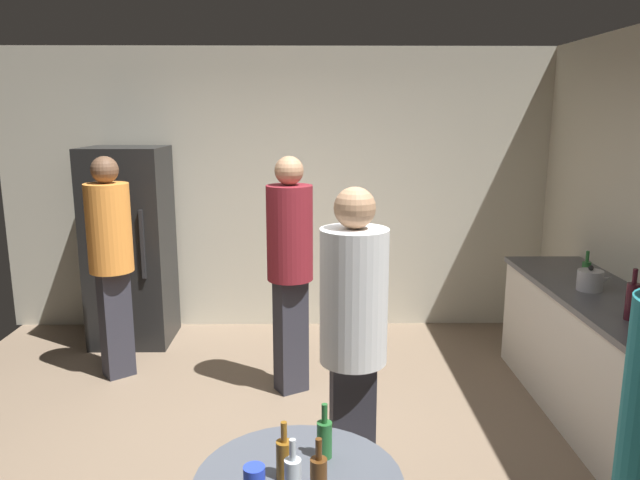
{
  "coord_description": "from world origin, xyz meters",
  "views": [
    {
      "loc": [
        0.33,
        -3.15,
        2.09
      ],
      "look_at": [
        0.38,
        0.59,
        1.3
      ],
      "focal_mm": 33.55,
      "sensor_mm": 36.0,
      "label": 1
    }
  ],
  "objects_px": {
    "person_in_maroon_shirt": "(290,257)",
    "beer_bottle_on_counter": "(586,271)",
    "wine_bottle_on_counter": "(632,300)",
    "beer_bottle_green": "(324,438)",
    "beer_bottle_brown": "(319,476)",
    "person_in_orange_shirt": "(111,250)",
    "beer_bottle_amber": "(284,458)",
    "refrigerator": "(130,246)",
    "kettle": "(590,280)",
    "beer_bottle_clear": "(293,477)",
    "person_in_white_shirt": "(353,330)"
  },
  "relations": [
    {
      "from": "wine_bottle_on_counter",
      "to": "beer_bottle_on_counter",
      "type": "bearing_deg",
      "value": 83.36
    },
    {
      "from": "beer_bottle_amber",
      "to": "person_in_maroon_shirt",
      "type": "xyz_separation_m",
      "value": [
        -0.06,
        2.25,
        0.24
      ]
    },
    {
      "from": "beer_bottle_on_counter",
      "to": "beer_bottle_clear",
      "type": "height_order",
      "value": "beer_bottle_on_counter"
    },
    {
      "from": "beer_bottle_on_counter",
      "to": "person_in_white_shirt",
      "type": "height_order",
      "value": "person_in_white_shirt"
    },
    {
      "from": "person_in_white_shirt",
      "to": "person_in_orange_shirt",
      "type": "distance_m",
      "value": 2.48
    },
    {
      "from": "beer_bottle_amber",
      "to": "person_in_orange_shirt",
      "type": "distance_m",
      "value": 2.93
    },
    {
      "from": "beer_bottle_brown",
      "to": "person_in_maroon_shirt",
      "type": "distance_m",
      "value": 2.38
    },
    {
      "from": "beer_bottle_amber",
      "to": "beer_bottle_brown",
      "type": "distance_m",
      "value": 0.17
    },
    {
      "from": "kettle",
      "to": "person_in_maroon_shirt",
      "type": "xyz_separation_m",
      "value": [
        -2.07,
        0.36,
        0.08
      ]
    },
    {
      "from": "refrigerator",
      "to": "beer_bottle_amber",
      "type": "xyz_separation_m",
      "value": [
        1.56,
        -3.31,
        -0.08
      ]
    },
    {
      "from": "refrigerator",
      "to": "beer_bottle_on_counter",
      "type": "bearing_deg",
      "value": -18.7
    },
    {
      "from": "person_in_white_shirt",
      "to": "beer_bottle_on_counter",
      "type": "bearing_deg",
      "value": 121.33
    },
    {
      "from": "refrigerator",
      "to": "beer_bottle_on_counter",
      "type": "xyz_separation_m",
      "value": [
        3.63,
        -1.23,
        0.08
      ]
    },
    {
      "from": "kettle",
      "to": "beer_bottle_brown",
      "type": "relative_size",
      "value": 1.06
    },
    {
      "from": "beer_bottle_on_counter",
      "to": "beer_bottle_amber",
      "type": "xyz_separation_m",
      "value": [
        -2.07,
        -2.09,
        -0.17
      ]
    },
    {
      "from": "kettle",
      "to": "refrigerator",
      "type": "bearing_deg",
      "value": 158.16
    },
    {
      "from": "wine_bottle_on_counter",
      "to": "person_in_orange_shirt",
      "type": "bearing_deg",
      "value": 160.17
    },
    {
      "from": "kettle",
      "to": "person_in_orange_shirt",
      "type": "relative_size",
      "value": 0.14
    },
    {
      "from": "beer_bottle_on_counter",
      "to": "refrigerator",
      "type": "bearing_deg",
      "value": 161.3
    },
    {
      "from": "refrigerator",
      "to": "person_in_orange_shirt",
      "type": "height_order",
      "value": "refrigerator"
    },
    {
      "from": "person_in_white_shirt",
      "to": "kettle",
      "type": "bearing_deg",
      "value": 117.72
    },
    {
      "from": "refrigerator",
      "to": "kettle",
      "type": "xyz_separation_m",
      "value": [
        3.57,
        -1.43,
        0.07
      ]
    },
    {
      "from": "beer_bottle_on_counter",
      "to": "beer_bottle_amber",
      "type": "height_order",
      "value": "beer_bottle_on_counter"
    },
    {
      "from": "refrigerator",
      "to": "kettle",
      "type": "height_order",
      "value": "refrigerator"
    },
    {
      "from": "beer_bottle_on_counter",
      "to": "person_in_orange_shirt",
      "type": "distance_m",
      "value": 3.57
    },
    {
      "from": "beer_bottle_clear",
      "to": "wine_bottle_on_counter",
      "type": "bearing_deg",
      "value": 35.89
    },
    {
      "from": "beer_bottle_amber",
      "to": "beer_bottle_green",
      "type": "distance_m",
      "value": 0.21
    },
    {
      "from": "wine_bottle_on_counter",
      "to": "beer_bottle_amber",
      "type": "bearing_deg",
      "value": -147.01
    },
    {
      "from": "refrigerator",
      "to": "beer_bottle_amber",
      "type": "relative_size",
      "value": 7.83
    },
    {
      "from": "beer_bottle_brown",
      "to": "person_in_white_shirt",
      "type": "distance_m",
      "value": 0.96
    },
    {
      "from": "wine_bottle_on_counter",
      "to": "beer_bottle_brown",
      "type": "bearing_deg",
      "value": -142.83
    },
    {
      "from": "beer_bottle_amber",
      "to": "person_in_maroon_shirt",
      "type": "height_order",
      "value": "person_in_maroon_shirt"
    },
    {
      "from": "beer_bottle_brown",
      "to": "person_in_maroon_shirt",
      "type": "bearing_deg",
      "value": 94.51
    },
    {
      "from": "kettle",
      "to": "person_in_orange_shirt",
      "type": "height_order",
      "value": "person_in_orange_shirt"
    },
    {
      "from": "refrigerator",
      "to": "beer_bottle_on_counter",
      "type": "relative_size",
      "value": 7.83
    },
    {
      "from": "person_in_maroon_shirt",
      "to": "beer_bottle_on_counter",
      "type": "bearing_deg",
      "value": 56.15
    },
    {
      "from": "kettle",
      "to": "beer_bottle_clear",
      "type": "xyz_separation_m",
      "value": [
        -1.98,
        -2.0,
        -0.15
      ]
    },
    {
      "from": "refrigerator",
      "to": "person_in_orange_shirt",
      "type": "xyz_separation_m",
      "value": [
        0.09,
        -0.78,
        0.14
      ]
    },
    {
      "from": "person_in_maroon_shirt",
      "to": "wine_bottle_on_counter",
      "type": "bearing_deg",
      "value": 35.23
    },
    {
      "from": "refrigerator",
      "to": "beer_bottle_green",
      "type": "distance_m",
      "value": 3.61
    },
    {
      "from": "person_in_white_shirt",
      "to": "person_in_orange_shirt",
      "type": "relative_size",
      "value": 0.99
    },
    {
      "from": "wine_bottle_on_counter",
      "to": "beer_bottle_brown",
      "type": "distance_m",
      "value": 2.33
    },
    {
      "from": "wine_bottle_on_counter",
      "to": "beer_bottle_green",
      "type": "relative_size",
      "value": 1.35
    },
    {
      "from": "refrigerator",
      "to": "person_in_orange_shirt",
      "type": "relative_size",
      "value": 1.01
    },
    {
      "from": "beer_bottle_on_counter",
      "to": "beer_bottle_brown",
      "type": "relative_size",
      "value": 1.0
    },
    {
      "from": "refrigerator",
      "to": "beer_bottle_amber",
      "type": "height_order",
      "value": "refrigerator"
    },
    {
      "from": "wine_bottle_on_counter",
      "to": "person_in_maroon_shirt",
      "type": "bearing_deg",
      "value": 154.76
    },
    {
      "from": "person_in_white_shirt",
      "to": "person_in_orange_shirt",
      "type": "height_order",
      "value": "person_in_orange_shirt"
    },
    {
      "from": "beer_bottle_brown",
      "to": "person_in_orange_shirt",
      "type": "bearing_deg",
      "value": 121.12
    },
    {
      "from": "person_in_maroon_shirt",
      "to": "person_in_white_shirt",
      "type": "bearing_deg",
      "value": -15.18
    }
  ]
}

